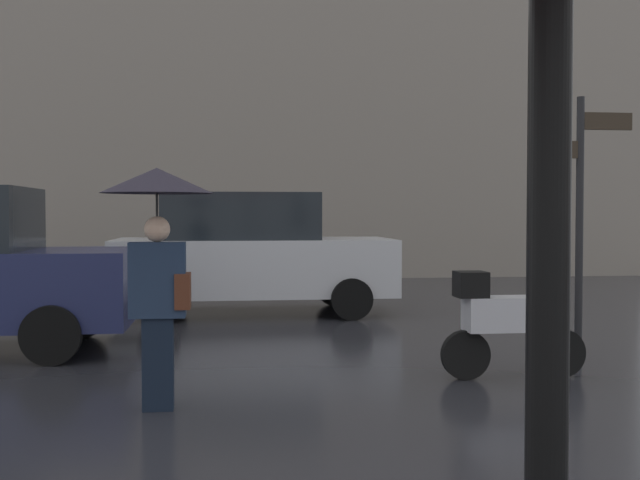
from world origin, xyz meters
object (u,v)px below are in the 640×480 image
object	(u,v)px
parked_scooter	(509,320)
parked_car_left	(250,253)
street_signpost	(580,201)
pedestrian_with_umbrella	(158,226)

from	to	relation	value
parked_scooter	parked_car_left	bearing A→B (deg)	118.41
parked_scooter	street_signpost	xyz separation A→B (m)	(1.05, 0.77, 1.13)
pedestrian_with_umbrella	parked_car_left	xyz separation A→B (m)	(0.91, 5.91, -0.51)
parked_scooter	street_signpost	distance (m)	1.72
street_signpost	pedestrian_with_umbrella	bearing A→B (deg)	-159.46
pedestrian_with_umbrella	parked_scooter	bearing A→B (deg)	86.24
parked_car_left	street_signpost	distance (m)	5.50
parked_car_left	street_signpost	bearing A→B (deg)	-39.72
street_signpost	parked_scooter	bearing A→B (deg)	-143.77
parked_scooter	street_signpost	bearing A→B (deg)	40.78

